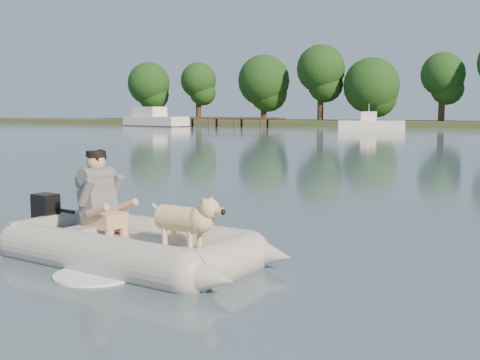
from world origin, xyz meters
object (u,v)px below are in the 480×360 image
at_px(dock, 205,122).
at_px(cabin_cruiser, 156,117).
at_px(dog, 182,223).
at_px(motorboat, 371,118).
at_px(dinghy, 136,212).
at_px(man, 98,192).

height_order(dock, cabin_cruiser, cabin_cruiser).
relative_size(dog, cabin_cruiser, 0.11).
xyz_separation_m(dog, motorboat, (-7.48, 46.41, 0.59)).
bearing_deg(dinghy, cabin_cruiser, 131.43).
bearing_deg(dog, dinghy, -175.43).
bearing_deg(man, dock, 125.73).
relative_size(dock, dog, 19.23).
bearing_deg(man, dinghy, -4.24).
xyz_separation_m(dinghy, dog, (0.65, -0.06, -0.07)).
distance_m(man, motorboat, 46.59).
distance_m(dinghy, dog, 0.66).
bearing_deg(cabin_cruiser, dog, -41.81).
relative_size(man, cabin_cruiser, 0.13).
height_order(dinghy, man, man).
relative_size(dinghy, cabin_cruiser, 0.57).
distance_m(cabin_cruiser, motorboat, 25.02).
xyz_separation_m(dock, cabin_cruiser, (-5.23, -1.61, 0.55)).
height_order(dog, cabin_cruiser, cabin_cruiser).
distance_m(dog, motorboat, 47.01).
bearing_deg(motorboat, dog, -93.34).
bearing_deg(dinghy, dock, 126.26).
relative_size(dinghy, dog, 5.01).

